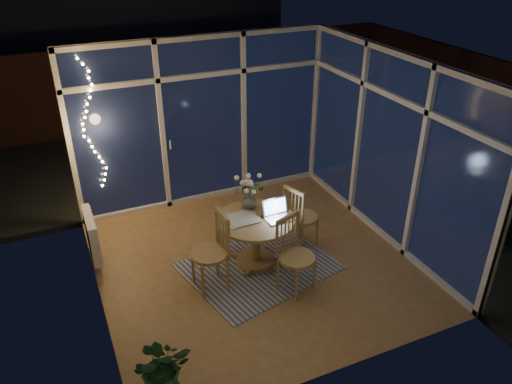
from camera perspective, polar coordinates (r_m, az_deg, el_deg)
floor at (r=6.72m, az=-0.07°, el=-7.98°), size 4.00×4.00×0.00m
ceiling at (r=5.57m, az=-0.08°, el=13.98°), size 4.00×4.00×0.00m
wall_back at (r=7.75m, az=-6.10°, el=8.06°), size 4.00×0.04×2.60m
wall_front at (r=4.55m, az=10.25°, el=-8.53°), size 4.00×0.04×2.60m
wall_left at (r=5.63m, az=-19.05°, el=-1.86°), size 0.04×4.00×2.60m
wall_right at (r=7.01m, az=15.13°, el=4.87°), size 0.04×4.00×2.60m
window_wall_back at (r=7.72m, az=-6.01°, el=7.96°), size 4.00×0.10×2.60m
window_wall_right at (r=6.98m, az=14.87°, el=4.83°), size 0.10×4.00×2.60m
radiator at (r=6.87m, az=-18.28°, el=-4.71°), size 0.10×0.70×0.58m
fairy_lights at (r=7.27m, az=-18.40°, el=7.19°), size 0.24×0.10×1.85m
garden_patio at (r=11.06m, az=-8.23°, el=6.82°), size 12.00×6.00×0.10m
garden_fence at (r=11.10m, az=-11.85°, el=11.84°), size 11.00×0.08×1.80m
neighbour_roof at (r=13.77m, az=-14.21°, el=20.38°), size 7.00×3.00×2.20m
garden_shrubs at (r=9.16m, az=-13.39°, el=5.02°), size 0.90×0.90×0.90m
rug at (r=6.64m, az=0.28°, el=-8.47°), size 2.09×1.82×0.01m
dining_table at (r=6.51m, az=-0.07°, el=-5.62°), size 1.21×1.21×0.69m
chair_left at (r=6.04m, az=-5.37°, el=-6.84°), size 0.50×0.50×1.03m
chair_right at (r=6.78m, az=5.23°, el=-2.69°), size 0.59×0.59×0.99m
chair_front at (r=6.00m, az=4.71°, el=-7.31°), size 0.59×0.59×1.00m
laptop at (r=6.26m, az=2.70°, el=-2.09°), size 0.36×0.31×0.25m
flower_vase at (r=6.49m, az=-0.84°, el=-1.08°), size 0.24×0.24×0.21m
bowl at (r=6.55m, az=1.37°, el=-1.67°), size 0.18×0.18×0.04m
newspapers at (r=6.31m, az=-1.79°, el=-3.04°), size 0.39×0.30×0.02m
phone at (r=6.36m, az=1.15°, el=-2.79°), size 0.12×0.07×0.01m
potted_plant at (r=4.93m, az=-10.55°, el=-19.54°), size 0.55×0.48×0.76m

